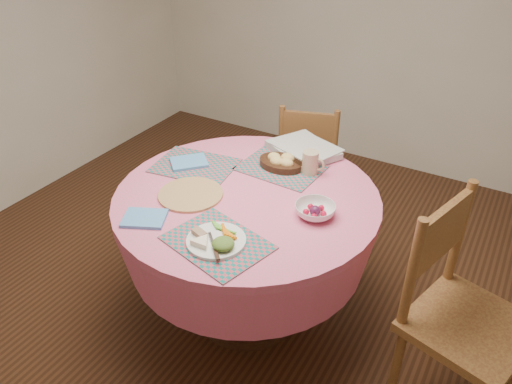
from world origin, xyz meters
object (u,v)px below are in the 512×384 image
dining_table (247,228)px  dinner_plate (217,240)px  bread_bowl (281,162)px  fruit_bowl (315,211)px  wicker_trivet (191,194)px  latte_mug (311,162)px  chair_right (458,310)px  chair_back (308,160)px

dining_table → dinner_plate: size_ratio=5.13×
bread_bowl → fruit_bowl: 0.44m
wicker_trivet → latte_mug: 0.61m
dinner_plate → bread_bowl: (-0.07, 0.68, 0.01)m
dining_table → latte_mug: size_ratio=10.60×
dinner_plate → fruit_bowl: 0.46m
wicker_trivet → bread_bowl: 0.50m
chair_right → chair_back: (-1.11, 0.96, -0.07)m
dinner_plate → latte_mug: size_ratio=2.06×
dining_table → fruit_bowl: (0.34, 0.00, 0.22)m
chair_right → dinner_plate: 1.02m
chair_back → dining_table: bearing=78.9°
chair_right → bread_bowl: bearing=88.6°
dinner_plate → dining_table: bearing=103.3°
chair_back → wicker_trivet: size_ratio=2.85×
chair_back → dinner_plate: bearing=80.8°
dining_table → wicker_trivet: (-0.22, -0.14, 0.20)m
wicker_trivet → fruit_bowl: fruit_bowl is taller
chair_right → bread_bowl: size_ratio=4.29×
dining_table → latte_mug: bearing=61.9°
chair_back → bread_bowl: chair_back is taller
dining_table → bread_bowl: (0.02, 0.31, 0.23)m
wicker_trivet → dinner_plate: dinner_plate is taller
dining_table → bread_bowl: bread_bowl is taller
wicker_trivet → fruit_bowl: bearing=13.8°
chair_back → wicker_trivet: 1.14m
dinner_plate → latte_mug: latte_mug is taller
dinner_plate → fruit_bowl: size_ratio=1.12×
dining_table → dinner_plate: dinner_plate is taller
chair_back → bread_bowl: 0.75m
dining_table → chair_right: 1.00m
dining_table → dinner_plate: bearing=-76.7°
chair_back → latte_mug: 0.79m
chair_right → fruit_bowl: size_ratio=4.59×
dining_table → chair_right: bearing=0.0°
bread_bowl → latte_mug: latte_mug is taller
latte_mug → fruit_bowl: bearing=-61.8°
dinner_plate → wicker_trivet: bearing=142.0°
chair_back → wicker_trivet: chair_back is taller
wicker_trivet → fruit_bowl: size_ratio=1.40×
dining_table → chair_back: bearing=96.8°
wicker_trivet → dining_table: bearing=31.8°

